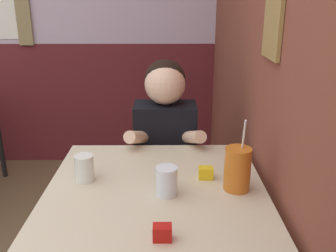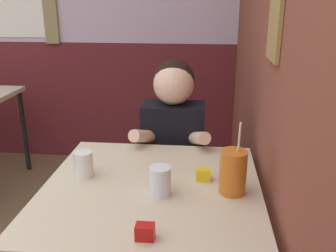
% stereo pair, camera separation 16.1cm
% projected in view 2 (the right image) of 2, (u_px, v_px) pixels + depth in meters
% --- Properties ---
extents(brick_wall_right, '(0.08, 4.36, 2.70)m').
position_uv_depth(brick_wall_right, '(263.00, 24.00, 2.00)').
color(brick_wall_right, brown).
rests_on(brick_wall_right, ground_plane).
extents(back_wall, '(5.77, 0.09, 2.70)m').
position_uv_depth(back_wall, '(77.00, 12.00, 3.27)').
color(back_wall, silver).
rests_on(back_wall, ground_plane).
extents(main_table, '(0.88, 0.89, 0.76)m').
position_uv_depth(main_table, '(152.00, 202.00, 1.53)').
color(main_table, beige).
rests_on(main_table, ground_plane).
extents(person_seated, '(0.42, 0.42, 1.18)m').
position_uv_depth(person_seated, '(173.00, 155.00, 2.12)').
color(person_seated, black).
rests_on(person_seated, ground_plane).
extents(cocktail_pitcher, '(0.10, 0.10, 0.29)m').
position_uv_depth(cocktail_pitcher, '(233.00, 172.00, 1.43)').
color(cocktail_pitcher, '#C6661E').
rests_on(cocktail_pitcher, main_table).
extents(glass_near_pitcher, '(0.08, 0.08, 0.11)m').
position_uv_depth(glass_near_pitcher, '(160.00, 181.00, 1.43)').
color(glass_near_pitcher, silver).
rests_on(glass_near_pitcher, main_table).
extents(glass_center, '(0.08, 0.08, 0.11)m').
position_uv_depth(glass_center, '(84.00, 164.00, 1.57)').
color(glass_center, silver).
rests_on(glass_center, main_table).
extents(condiment_ketchup, '(0.06, 0.04, 0.05)m').
position_uv_depth(condiment_ketchup, '(145.00, 232.00, 1.18)').
color(condiment_ketchup, '#B7140F').
rests_on(condiment_ketchup, main_table).
extents(condiment_mustard, '(0.06, 0.04, 0.05)m').
position_uv_depth(condiment_mustard, '(203.00, 175.00, 1.55)').
color(condiment_mustard, yellow).
rests_on(condiment_mustard, main_table).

